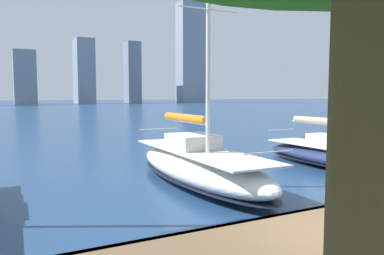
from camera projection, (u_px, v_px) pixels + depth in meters
dock_pier at (327, 232)px, 7.76m from camera, size 28.00×2.80×0.60m
city_skyline at (28, 61)px, 150.95m from camera, size 174.11×20.44×47.89m
sailboat_tan at (340, 155)px, 17.44m from camera, size 2.44×9.39×11.71m
sailboat_orange at (199, 165)px, 14.42m from camera, size 2.74×9.27×9.87m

